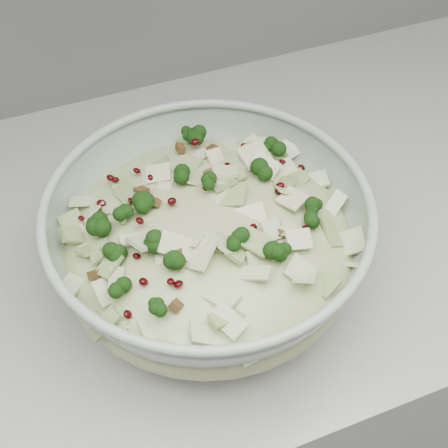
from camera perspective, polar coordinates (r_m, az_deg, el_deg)
name	(u,v)px	position (r m, az deg, el deg)	size (l,w,h in m)	color
mixing_bowl	(209,244)	(0.64, -1.40, -1.86)	(0.39, 0.39, 0.13)	#A4B4A4
salad	(208,231)	(0.62, -1.44, -0.63)	(0.35, 0.35, 0.13)	beige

